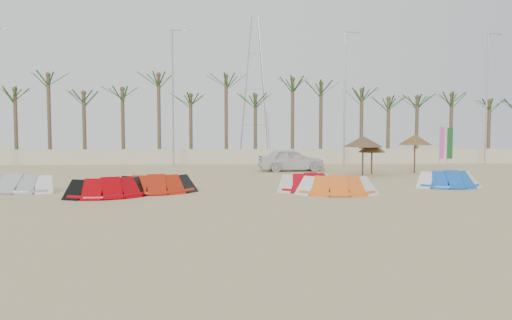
{
  "coord_description": "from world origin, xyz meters",
  "views": [
    {
      "loc": [
        -1.19,
        -17.23,
        2.67
      ],
      "look_at": [
        0.0,
        6.0,
        1.3
      ],
      "focal_mm": 32.0,
      "sensor_mm": 36.0,
      "label": 1
    }
  ],
  "objects": [
    {
      "name": "kite_red_left",
      "position": [
        -6.33,
        2.26,
        0.42
      ],
      "size": [
        3.83,
        2.65,
        0.9
      ],
      "color": "#A10006",
      "rests_on": "ground"
    },
    {
      "name": "kite_orange",
      "position": [
        3.33,
        2.59,
        0.42
      ],
      "size": [
        3.48,
        1.76,
        0.9
      ],
      "color": "orange",
      "rests_on": "ground"
    },
    {
      "name": "parasol_right",
      "position": [
        11.0,
        12.7,
        2.23
      ],
      "size": [
        2.14,
        2.14,
        2.59
      ],
      "color": "#4C331E",
      "rests_on": "ground"
    },
    {
      "name": "lamp_c",
      "position": [
        8.04,
        20.0,
        5.77
      ],
      "size": [
        1.25,
        0.14,
        11.0
      ],
      "color": "#A5A8AD",
      "rests_on": "ground"
    },
    {
      "name": "car",
      "position": [
        2.92,
        14.63,
        0.79
      ],
      "size": [
        4.8,
        2.35,
        1.58
      ],
      "primitive_type": "imported",
      "rotation": [
        0.0,
        0.0,
        1.68
      ],
      "color": "white",
      "rests_on": "ground"
    },
    {
      "name": "boundary_wall",
      "position": [
        0.0,
        22.0,
        0.65
      ],
      "size": [
        60.0,
        0.3,
        1.3
      ],
      "primitive_type": "cube",
      "color": "beige",
      "rests_on": "ground"
    },
    {
      "name": "parasol_mid",
      "position": [
        7.89,
        12.06,
        1.76
      ],
      "size": [
        1.8,
        1.8,
        2.12
      ],
      "color": "#4C331E",
      "rests_on": "ground"
    },
    {
      "name": "ground",
      "position": [
        0.0,
        0.0,
        0.0
      ],
      "size": [
        120.0,
        120.0,
        0.0
      ],
      "primitive_type": "plane",
      "color": "tan",
      "rests_on": "ground"
    },
    {
      "name": "kite_grey",
      "position": [
        -10.81,
        4.15,
        0.42
      ],
      "size": [
        3.59,
        2.4,
        0.9
      ],
      "color": "#9A9FA2",
      "rests_on": "ground"
    },
    {
      "name": "lamp_d",
      "position": [
        20.04,
        20.0,
        5.77
      ],
      "size": [
        1.25,
        0.14,
        11.0
      ],
      "color": "#A5A8AD",
      "rests_on": "ground"
    },
    {
      "name": "flag_pink",
      "position": [
        12.72,
        12.38,
        1.92
      ],
      "size": [
        0.43,
        0.19,
        3.25
      ],
      "color": "#A5A8AD",
      "rests_on": "ground"
    },
    {
      "name": "palm_line",
      "position": [
        0.67,
        23.5,
        6.44
      ],
      "size": [
        52.0,
        4.0,
        7.7
      ],
      "color": "brown",
      "rests_on": "ground"
    },
    {
      "name": "flag_green",
      "position": [
        13.32,
        12.61,
        1.91
      ],
      "size": [
        0.45,
        0.06,
        3.22
      ],
      "color": "#A5A8AD",
      "rests_on": "ground"
    },
    {
      "name": "kite_blue",
      "position": [
        9.42,
        4.79,
        0.42
      ],
      "size": [
        3.13,
        1.58,
        0.9
      ],
      "color": "blue",
      "rests_on": "ground"
    },
    {
      "name": "parasol_left",
      "position": [
        7.04,
        11.2,
        2.15
      ],
      "size": [
        2.49,
        2.49,
        2.5
      ],
      "color": "#4C331E",
      "rests_on": "ground"
    },
    {
      "name": "kite_red_mid",
      "position": [
        -4.62,
        3.48,
        0.42
      ],
      "size": [
        3.74,
        2.2,
        0.9
      ],
      "color": "#AD1F0A",
      "rests_on": "ground"
    },
    {
      "name": "pylon",
      "position": [
        1.0,
        28.0,
        0.0
      ],
      "size": [
        3.0,
        3.0,
        14.0
      ],
      "primitive_type": null,
      "color": "#A5A8AD",
      "rests_on": "ground"
    },
    {
      "name": "lamp_b",
      "position": [
        -5.96,
        20.0,
        5.77
      ],
      "size": [
        1.25,
        0.14,
        11.0
      ],
      "color": "#A5A8AD",
      "rests_on": "ground"
    },
    {
      "name": "kite_red_right",
      "position": [
        2.33,
        3.75,
        0.42
      ],
      "size": [
        3.22,
        2.14,
        0.9
      ],
      "color": "#B70414",
      "rests_on": "ground"
    }
  ]
}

